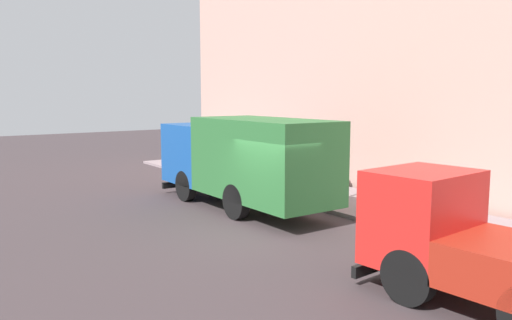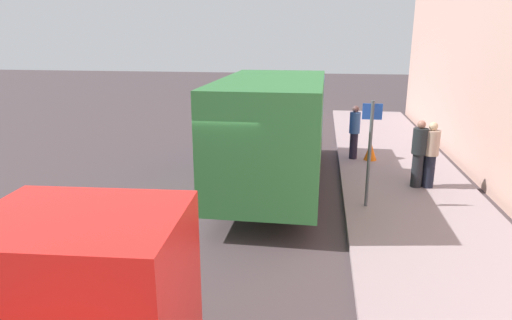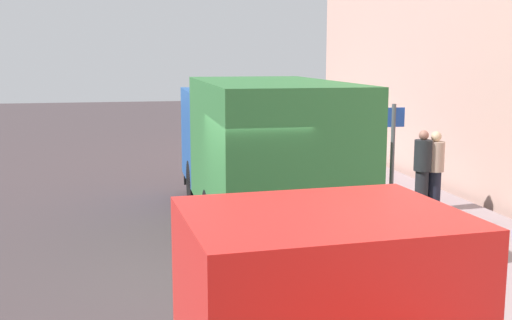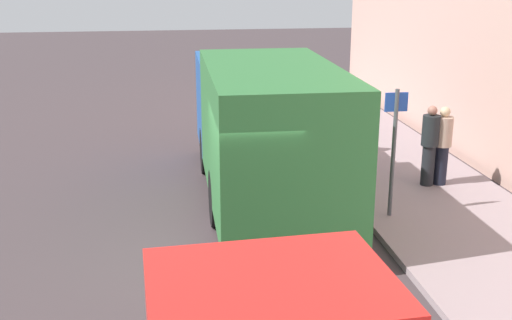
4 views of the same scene
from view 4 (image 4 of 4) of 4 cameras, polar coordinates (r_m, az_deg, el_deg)
The scene contains 8 objects.
ground at distance 11.07m, azimuth -3.57°, elevation -8.70°, with size 80.00×80.00×0.00m, color #403537.
sidewalk at distance 12.32m, azimuth 19.15°, elevation -6.58°, with size 3.49×30.00×0.13m, color gray.
large_utility_truck at distance 13.01m, azimuth 0.66°, elevation 3.31°, with size 2.45×7.70×3.05m.
pedestrian_walking at distance 14.53m, azimuth 16.38°, elevation 1.39°, with size 0.52×0.52×1.76m.
pedestrian_standing at distance 16.31m, azimuth 6.90°, elevation 3.65°, with size 0.36×0.36×1.74m.
pedestrian_third at distance 14.39m, azimuth 15.33°, elevation 1.41°, with size 0.50×0.50×1.79m.
traffic_cone_orange at distance 16.53m, azimuth 8.72°, elevation 1.50°, with size 0.41×0.41×0.59m, color orange.
street_sign_post at distance 12.29m, azimuth 12.28°, elevation 1.58°, with size 0.44×0.08×2.50m.
Camera 4 is at (-0.77, -9.94, 4.82)m, focal length 44.57 mm.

